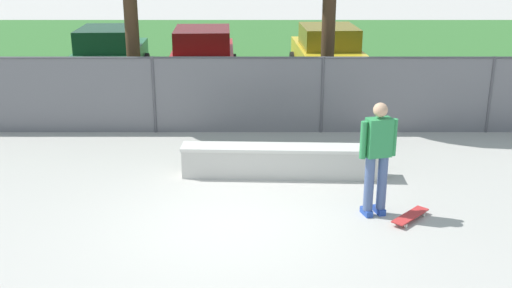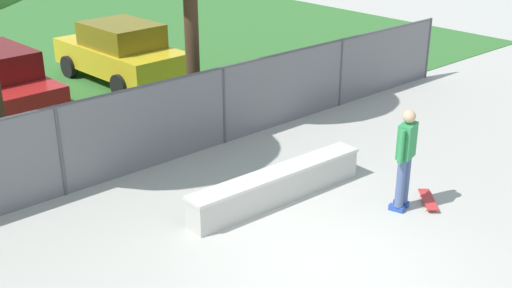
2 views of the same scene
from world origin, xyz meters
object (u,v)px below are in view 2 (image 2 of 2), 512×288
concrete_ledge (278,185)px  skateboarder (405,156)px  skateboard (428,200)px  car_yellow (121,52)px

concrete_ledge → skateboarder: 2.27m
skateboard → car_yellow: car_yellow is taller
concrete_ledge → car_yellow: 8.39m
skateboarder → car_yellow: size_ratio=0.43×
skateboarder → skateboard: size_ratio=2.54×
concrete_ledge → skateboarder: (1.38, -1.66, 0.72)m
skateboarder → skateboard: (0.53, -0.20, -0.94)m
car_yellow → skateboard: bearing=-88.9°
concrete_ledge → skateboard: bearing=-44.3°
concrete_ledge → skateboard: concrete_ledge is taller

